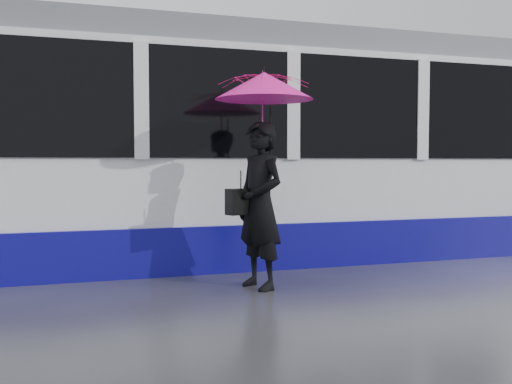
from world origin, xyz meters
name	(u,v)px	position (x,y,z in m)	size (l,w,h in m)	color
ground	(228,296)	(0.00, 0.00, 0.00)	(90.00, 90.00, 0.00)	#2A2A2E
rails	(185,258)	(0.00, 2.50, 0.01)	(34.00, 1.51, 0.02)	#3F3D38
tram	(294,150)	(1.74, 2.50, 1.64)	(26.00, 2.56, 3.35)	white
woman	(260,205)	(0.46, 0.29, 0.95)	(0.70, 0.46, 1.91)	black
umbrella	(264,105)	(0.51, 0.29, 2.09)	(1.44, 1.44, 1.29)	#F61486
handbag	(241,202)	(0.24, 0.31, 1.00)	(0.37, 0.26, 0.48)	black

